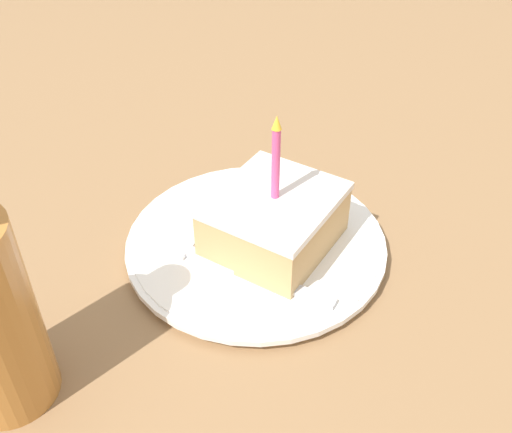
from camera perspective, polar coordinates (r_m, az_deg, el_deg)
The scene contains 4 objects.
ground_plane at distance 0.63m, azimuth -0.18°, elevation -3.42°, with size 2.40×2.40×0.04m.
plate at distance 0.60m, azimuth -0.00°, elevation -2.61°, with size 0.26×0.26×0.02m.
cake_slice at distance 0.57m, azimuth 1.76°, elevation -0.30°, with size 0.11×0.12×0.14m.
fork at distance 0.56m, azimuth -3.07°, elevation -4.56°, with size 0.20×0.03×0.00m.
Camera 1 is at (-0.25, 0.39, 0.41)m, focal length 42.00 mm.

